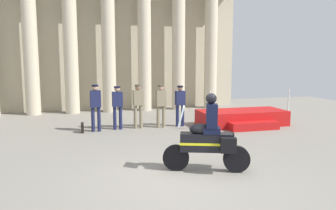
{
  "coord_description": "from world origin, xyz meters",
  "views": [
    {
      "loc": [
        -2.23,
        -6.95,
        2.68
      ],
      "look_at": [
        0.44,
        3.1,
        1.27
      ],
      "focal_mm": 36.08,
      "sensor_mm": 36.0,
      "label": 1
    }
  ],
  "objects_px": {
    "officer_in_row_0": "(96,104)",
    "briefcase_on_ground": "(82,128)",
    "officer_in_row_1": "(117,104)",
    "officer_in_row_3": "(161,103)",
    "officer_in_row_4": "(180,102)",
    "reviewing_stand": "(243,118)",
    "motorcycle_with_rider": "(209,139)",
    "officer_in_row_2": "(138,103)"
  },
  "relations": [
    {
      "from": "officer_in_row_0",
      "to": "briefcase_on_ground",
      "type": "relative_size",
      "value": 4.87
    },
    {
      "from": "officer_in_row_2",
      "to": "briefcase_on_ground",
      "type": "height_order",
      "value": "officer_in_row_2"
    },
    {
      "from": "officer_in_row_0",
      "to": "officer_in_row_2",
      "type": "xyz_separation_m",
      "value": [
        1.62,
        0.17,
        -0.02
      ]
    },
    {
      "from": "briefcase_on_ground",
      "to": "officer_in_row_2",
      "type": "bearing_deg",
      "value": 6.3
    },
    {
      "from": "reviewing_stand",
      "to": "briefcase_on_ground",
      "type": "height_order",
      "value": "reviewing_stand"
    },
    {
      "from": "officer_in_row_1",
      "to": "reviewing_stand",
      "type": "bearing_deg",
      "value": 170.08
    },
    {
      "from": "officer_in_row_3",
      "to": "reviewing_stand",
      "type": "bearing_deg",
      "value": 168.46
    },
    {
      "from": "briefcase_on_ground",
      "to": "reviewing_stand",
      "type": "bearing_deg",
      "value": -2.39
    },
    {
      "from": "officer_in_row_3",
      "to": "officer_in_row_4",
      "type": "xyz_separation_m",
      "value": [
        0.8,
        0.05,
        -0.03
      ]
    },
    {
      "from": "officer_in_row_1",
      "to": "officer_in_row_3",
      "type": "height_order",
      "value": "officer_in_row_3"
    },
    {
      "from": "officer_in_row_0",
      "to": "reviewing_stand",
      "type": "bearing_deg",
      "value": 172.51
    },
    {
      "from": "officer_in_row_0",
      "to": "officer_in_row_2",
      "type": "height_order",
      "value": "officer_in_row_0"
    },
    {
      "from": "motorcycle_with_rider",
      "to": "officer_in_row_1",
      "type": "bearing_deg",
      "value": -54.79
    },
    {
      "from": "officer_in_row_0",
      "to": "officer_in_row_3",
      "type": "distance_m",
      "value": 2.52
    },
    {
      "from": "officer_in_row_4",
      "to": "officer_in_row_2",
      "type": "bearing_deg",
      "value": -5.08
    },
    {
      "from": "officer_in_row_3",
      "to": "motorcycle_with_rider",
      "type": "height_order",
      "value": "motorcycle_with_rider"
    },
    {
      "from": "officer_in_row_4",
      "to": "officer_in_row_3",
      "type": "bearing_deg",
      "value": -0.68
    },
    {
      "from": "reviewing_stand",
      "to": "officer_in_row_0",
      "type": "distance_m",
      "value": 5.91
    },
    {
      "from": "reviewing_stand",
      "to": "officer_in_row_4",
      "type": "xyz_separation_m",
      "value": [
        -2.53,
        0.48,
        0.68
      ]
    },
    {
      "from": "reviewing_stand",
      "to": "officer_in_row_0",
      "type": "xyz_separation_m",
      "value": [
        -5.85,
        0.33,
        0.74
      ]
    },
    {
      "from": "motorcycle_with_rider",
      "to": "briefcase_on_ground",
      "type": "height_order",
      "value": "motorcycle_with_rider"
    },
    {
      "from": "briefcase_on_ground",
      "to": "officer_in_row_4",
      "type": "bearing_deg",
      "value": 3.15
    },
    {
      "from": "officer_in_row_0",
      "to": "officer_in_row_3",
      "type": "bearing_deg",
      "value": 177.91
    },
    {
      "from": "reviewing_stand",
      "to": "motorcycle_with_rider",
      "type": "relative_size",
      "value": 1.76
    },
    {
      "from": "reviewing_stand",
      "to": "officer_in_row_3",
      "type": "height_order",
      "value": "officer_in_row_3"
    },
    {
      "from": "officer_in_row_3",
      "to": "officer_in_row_2",
      "type": "bearing_deg",
      "value": -9.02
    },
    {
      "from": "reviewing_stand",
      "to": "officer_in_row_0",
      "type": "bearing_deg",
      "value": 176.76
    },
    {
      "from": "officer_in_row_0",
      "to": "officer_in_row_3",
      "type": "xyz_separation_m",
      "value": [
        2.52,
        0.1,
        -0.04
      ]
    },
    {
      "from": "officer_in_row_1",
      "to": "officer_in_row_3",
      "type": "relative_size",
      "value": 0.99
    },
    {
      "from": "reviewing_stand",
      "to": "motorcycle_with_rider",
      "type": "xyz_separation_m",
      "value": [
        -3.47,
        -5.01,
        0.5
      ]
    },
    {
      "from": "officer_in_row_2",
      "to": "officer_in_row_4",
      "type": "relative_size",
      "value": 1.04
    },
    {
      "from": "officer_in_row_0",
      "to": "officer_in_row_1",
      "type": "distance_m",
      "value": 0.84
    },
    {
      "from": "reviewing_stand",
      "to": "briefcase_on_ground",
      "type": "xyz_separation_m",
      "value": [
        -6.36,
        0.27,
        -0.11
      ]
    },
    {
      "from": "officer_in_row_0",
      "to": "briefcase_on_ground",
      "type": "xyz_separation_m",
      "value": [
        -0.51,
        -0.07,
        -0.86
      ]
    },
    {
      "from": "officer_in_row_2",
      "to": "officer_in_row_4",
      "type": "bearing_deg",
      "value": 174.92
    },
    {
      "from": "officer_in_row_1",
      "to": "officer_in_row_4",
      "type": "xyz_separation_m",
      "value": [
        2.5,
        -0.02,
        -0.02
      ]
    },
    {
      "from": "officer_in_row_2",
      "to": "motorcycle_with_rider",
      "type": "relative_size",
      "value": 0.85
    },
    {
      "from": "officer_in_row_0",
      "to": "motorcycle_with_rider",
      "type": "bearing_deg",
      "value": 109.82
    },
    {
      "from": "reviewing_stand",
      "to": "officer_in_row_1",
      "type": "height_order",
      "value": "officer_in_row_1"
    },
    {
      "from": "officer_in_row_0",
      "to": "officer_in_row_4",
      "type": "bearing_deg",
      "value": 178.25
    },
    {
      "from": "reviewing_stand",
      "to": "motorcycle_with_rider",
      "type": "distance_m",
      "value": 6.11
    },
    {
      "from": "officer_in_row_3",
      "to": "officer_in_row_0",
      "type": "bearing_deg",
      "value": -2.09
    }
  ]
}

